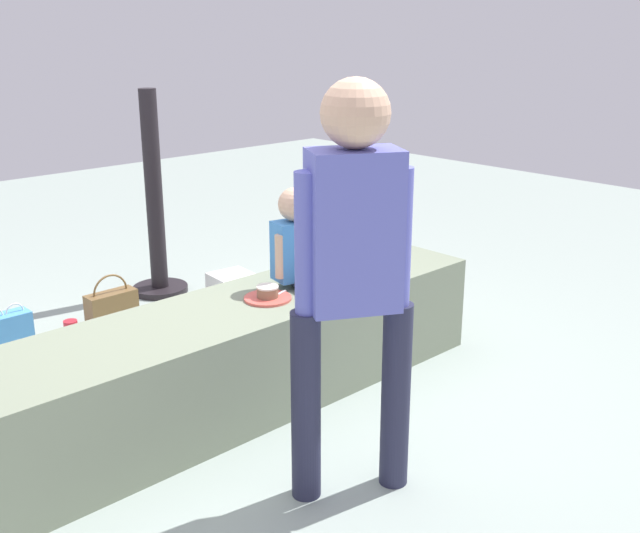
# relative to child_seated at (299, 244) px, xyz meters

# --- Properties ---
(ground_plane) EXTENTS (12.00, 12.00, 0.00)m
(ground_plane) POSITION_rel_child_seated_xyz_m (-0.34, 0.00, -0.71)
(ground_plane) COLOR #94A39A
(concrete_ledge) EXTENTS (2.56, 0.59, 0.50)m
(concrete_ledge) POSITION_rel_child_seated_xyz_m (-0.34, 0.00, -0.46)
(concrete_ledge) COLOR gray
(concrete_ledge) RESTS_ON ground_plane
(child_seated) EXTENTS (0.28, 0.34, 0.48)m
(child_seated) POSITION_rel_child_seated_xyz_m (0.00, 0.00, 0.00)
(child_seated) COLOR #273044
(child_seated) RESTS_ON concrete_ledge
(adult_standing) EXTENTS (0.41, 0.32, 1.55)m
(adult_standing) POSITION_rel_child_seated_xyz_m (-0.49, -0.83, 0.22)
(adult_standing) COLOR #25273F
(adult_standing) RESTS_ON ground_plane
(cake_plate) EXTENTS (0.22, 0.22, 0.07)m
(cake_plate) POSITION_rel_child_seated_xyz_m (-0.23, -0.04, -0.19)
(cake_plate) COLOR #E0594C
(cake_plate) RESTS_ON concrete_ledge
(gift_bag) EXTENTS (0.23, 0.11, 0.39)m
(gift_bag) POSITION_rel_child_seated_xyz_m (-1.04, 1.02, -0.54)
(gift_bag) COLOR #4C99E0
(gift_bag) RESTS_ON ground_plane
(railing_post) EXTENTS (0.36, 0.36, 1.32)m
(railing_post) POSITION_rel_child_seated_xyz_m (0.20, 1.61, -0.19)
(railing_post) COLOR black
(railing_post) RESTS_ON ground_plane
(water_bottle_near_gift) EXTENTS (0.07, 0.07, 0.20)m
(water_bottle_near_gift) POSITION_rel_child_seated_xyz_m (0.77, 0.68, -0.62)
(water_bottle_near_gift) COLOR silver
(water_bottle_near_gift) RESTS_ON ground_plane
(party_cup_red) EXTENTS (0.08, 0.08, 0.11)m
(party_cup_red) POSITION_rel_child_seated_xyz_m (-0.60, 1.26, -0.65)
(party_cup_red) COLOR red
(party_cup_red) RESTS_ON ground_plane
(cake_box_white) EXTENTS (0.29, 0.29, 0.14)m
(cake_box_white) POSITION_rel_child_seated_xyz_m (0.52, 1.25, -0.64)
(cake_box_white) COLOR white
(cake_box_white) RESTS_ON ground_plane
(handbag_black_leather) EXTENTS (0.26, 0.11, 0.28)m
(handbag_black_leather) POSITION_rel_child_seated_xyz_m (-1.17, 0.45, -0.61)
(handbag_black_leather) COLOR black
(handbag_black_leather) RESTS_ON ground_plane
(handbag_brown_canvas) EXTENTS (0.30, 0.11, 0.32)m
(handbag_brown_canvas) POSITION_rel_child_seated_xyz_m (-0.33, 1.28, -0.60)
(handbag_brown_canvas) COLOR brown
(handbag_brown_canvas) RESTS_ON ground_plane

